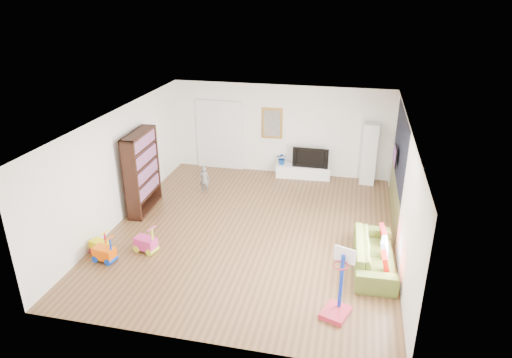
% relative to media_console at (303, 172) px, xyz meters
% --- Properties ---
extents(floor, '(6.50, 7.50, 0.00)m').
position_rel_media_console_xyz_m(floor, '(-0.76, -3.46, -0.19)').
color(floor, brown).
rests_on(floor, ground).
extents(ceiling, '(6.50, 7.50, 0.00)m').
position_rel_media_console_xyz_m(ceiling, '(-0.76, -3.46, 2.51)').
color(ceiling, white).
rests_on(ceiling, ground).
extents(wall_back, '(6.50, 0.00, 2.70)m').
position_rel_media_console_xyz_m(wall_back, '(-0.76, 0.29, 1.16)').
color(wall_back, white).
rests_on(wall_back, ground).
extents(wall_front, '(6.50, 0.00, 2.70)m').
position_rel_media_console_xyz_m(wall_front, '(-0.76, -7.21, 1.16)').
color(wall_front, silver).
rests_on(wall_front, ground).
extents(wall_left, '(0.00, 7.50, 2.70)m').
position_rel_media_console_xyz_m(wall_left, '(-4.01, -3.46, 1.16)').
color(wall_left, silver).
rests_on(wall_left, ground).
extents(wall_right, '(0.00, 7.50, 2.70)m').
position_rel_media_console_xyz_m(wall_right, '(2.49, -3.46, 1.16)').
color(wall_right, silver).
rests_on(wall_right, ground).
extents(navy_accent, '(0.01, 3.20, 1.70)m').
position_rel_media_console_xyz_m(navy_accent, '(2.47, -2.06, 1.66)').
color(navy_accent, black).
rests_on(navy_accent, wall_right).
extents(olive_wainscot, '(0.01, 3.20, 1.00)m').
position_rel_media_console_xyz_m(olive_wainscot, '(2.47, -2.06, 0.31)').
color(olive_wainscot, brown).
rests_on(olive_wainscot, wall_right).
extents(doorway, '(1.45, 0.06, 2.10)m').
position_rel_media_console_xyz_m(doorway, '(-2.66, 0.25, 0.86)').
color(doorway, white).
rests_on(doorway, ground).
extents(painting_back, '(0.62, 0.06, 0.92)m').
position_rel_media_console_xyz_m(painting_back, '(-1.01, 0.25, 1.36)').
color(painting_back, gold).
rests_on(painting_back, wall_back).
extents(artwork_right, '(0.04, 0.56, 0.46)m').
position_rel_media_console_xyz_m(artwork_right, '(2.41, -1.86, 1.36)').
color(artwork_right, '#7F3F8C').
rests_on(artwork_right, wall_right).
extents(media_console, '(1.62, 0.48, 0.37)m').
position_rel_media_console_xyz_m(media_console, '(0.00, 0.00, 0.00)').
color(media_console, white).
rests_on(media_console, ground).
extents(tall_cabinet, '(0.45, 0.45, 1.79)m').
position_rel_media_console_xyz_m(tall_cabinet, '(1.87, 0.02, 0.71)').
color(tall_cabinet, white).
rests_on(tall_cabinet, ground).
extents(bookshelf, '(0.44, 1.42, 2.05)m').
position_rel_media_console_xyz_m(bookshelf, '(-3.71, -2.95, 0.84)').
color(bookshelf, black).
rests_on(bookshelf, ground).
extents(sofa, '(0.87, 2.06, 0.59)m').
position_rel_media_console_xyz_m(sofa, '(2.00, -4.39, 0.11)').
color(sofa, olive).
rests_on(sofa, ground).
extents(basketball_hoop, '(0.59, 0.65, 1.28)m').
position_rel_media_console_xyz_m(basketball_hoop, '(1.34, -6.06, 0.45)').
color(basketball_hoop, '#B52339').
rests_on(basketball_hoop, ground).
extents(ride_on_yellow, '(0.47, 0.36, 0.56)m').
position_rel_media_console_xyz_m(ride_on_yellow, '(-3.73, -5.14, 0.09)').
color(ride_on_yellow, '#E5D900').
rests_on(ride_on_yellow, ground).
extents(ride_on_orange, '(0.49, 0.34, 0.60)m').
position_rel_media_console_xyz_m(ride_on_orange, '(-3.48, -5.40, 0.11)').
color(ride_on_orange, '#F15801').
rests_on(ride_on_orange, ground).
extents(ride_on_pink, '(0.52, 0.38, 0.62)m').
position_rel_media_console_xyz_m(ride_on_pink, '(-2.80, -4.86, 0.12)').
color(ride_on_pink, '#CF3080').
rests_on(ride_on_pink, ground).
extents(child, '(0.30, 0.22, 0.76)m').
position_rel_media_console_xyz_m(child, '(-2.54, -1.65, 0.19)').
color(child, slate).
rests_on(child, ground).
extents(tv, '(1.05, 0.15, 0.61)m').
position_rel_media_console_xyz_m(tv, '(0.21, -0.00, 0.49)').
color(tv, black).
rests_on(tv, media_console).
extents(vase_plant, '(0.34, 0.30, 0.37)m').
position_rel_media_console_xyz_m(vase_plant, '(-0.64, -0.01, 0.37)').
color(vase_plant, navy).
rests_on(vase_plant, media_console).
extents(pillow_left, '(0.11, 0.37, 0.37)m').
position_rel_media_console_xyz_m(pillow_left, '(2.18, -4.93, 0.28)').
color(pillow_left, red).
rests_on(pillow_left, sofa).
extents(pillow_center, '(0.14, 0.37, 0.36)m').
position_rel_media_console_xyz_m(pillow_center, '(2.20, -4.35, 0.28)').
color(pillow_center, silver).
rests_on(pillow_center, sofa).
extents(pillow_right, '(0.15, 0.38, 0.37)m').
position_rel_media_console_xyz_m(pillow_right, '(2.19, -3.83, 0.28)').
color(pillow_right, red).
rests_on(pillow_right, sofa).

